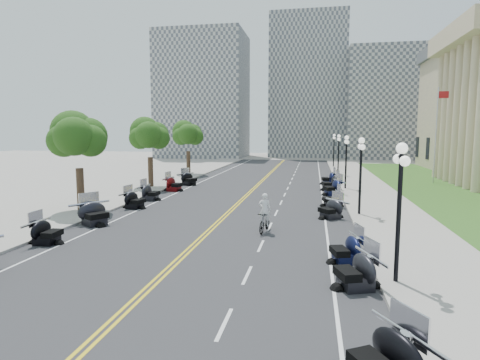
# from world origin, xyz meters

# --- Properties ---
(ground) EXTENTS (160.00, 160.00, 0.00)m
(ground) POSITION_xyz_m (0.00, 0.00, 0.00)
(ground) COLOR gray
(road) EXTENTS (16.00, 90.00, 0.01)m
(road) POSITION_xyz_m (0.00, 10.00, 0.00)
(road) COLOR #333335
(road) RESTS_ON ground
(centerline_yellow_a) EXTENTS (0.12, 90.00, 0.00)m
(centerline_yellow_a) POSITION_xyz_m (-0.12, 10.00, 0.01)
(centerline_yellow_a) COLOR yellow
(centerline_yellow_a) RESTS_ON road
(centerline_yellow_b) EXTENTS (0.12, 90.00, 0.00)m
(centerline_yellow_b) POSITION_xyz_m (0.12, 10.00, 0.01)
(centerline_yellow_b) COLOR yellow
(centerline_yellow_b) RESTS_ON road
(edge_line_north) EXTENTS (0.12, 90.00, 0.00)m
(edge_line_north) POSITION_xyz_m (6.40, 10.00, 0.01)
(edge_line_north) COLOR white
(edge_line_north) RESTS_ON road
(edge_line_south) EXTENTS (0.12, 90.00, 0.00)m
(edge_line_south) POSITION_xyz_m (-6.40, 10.00, 0.01)
(edge_line_south) COLOR white
(edge_line_south) RESTS_ON road
(lane_dash_3) EXTENTS (0.12, 2.00, 0.00)m
(lane_dash_3) POSITION_xyz_m (3.20, -12.00, 0.01)
(lane_dash_3) COLOR white
(lane_dash_3) RESTS_ON road
(lane_dash_4) EXTENTS (0.12, 2.00, 0.00)m
(lane_dash_4) POSITION_xyz_m (3.20, -8.00, 0.01)
(lane_dash_4) COLOR white
(lane_dash_4) RESTS_ON road
(lane_dash_5) EXTENTS (0.12, 2.00, 0.00)m
(lane_dash_5) POSITION_xyz_m (3.20, -4.00, 0.01)
(lane_dash_5) COLOR white
(lane_dash_5) RESTS_ON road
(lane_dash_6) EXTENTS (0.12, 2.00, 0.00)m
(lane_dash_6) POSITION_xyz_m (3.20, 0.00, 0.01)
(lane_dash_6) COLOR white
(lane_dash_6) RESTS_ON road
(lane_dash_7) EXTENTS (0.12, 2.00, 0.00)m
(lane_dash_7) POSITION_xyz_m (3.20, 4.00, 0.01)
(lane_dash_7) COLOR white
(lane_dash_7) RESTS_ON road
(lane_dash_8) EXTENTS (0.12, 2.00, 0.00)m
(lane_dash_8) POSITION_xyz_m (3.20, 8.00, 0.01)
(lane_dash_8) COLOR white
(lane_dash_8) RESTS_ON road
(lane_dash_9) EXTENTS (0.12, 2.00, 0.00)m
(lane_dash_9) POSITION_xyz_m (3.20, 12.00, 0.01)
(lane_dash_9) COLOR white
(lane_dash_9) RESTS_ON road
(lane_dash_10) EXTENTS (0.12, 2.00, 0.00)m
(lane_dash_10) POSITION_xyz_m (3.20, 16.00, 0.01)
(lane_dash_10) COLOR white
(lane_dash_10) RESTS_ON road
(lane_dash_11) EXTENTS (0.12, 2.00, 0.00)m
(lane_dash_11) POSITION_xyz_m (3.20, 20.00, 0.01)
(lane_dash_11) COLOR white
(lane_dash_11) RESTS_ON road
(lane_dash_12) EXTENTS (0.12, 2.00, 0.00)m
(lane_dash_12) POSITION_xyz_m (3.20, 24.00, 0.01)
(lane_dash_12) COLOR white
(lane_dash_12) RESTS_ON road
(lane_dash_13) EXTENTS (0.12, 2.00, 0.00)m
(lane_dash_13) POSITION_xyz_m (3.20, 28.00, 0.01)
(lane_dash_13) COLOR white
(lane_dash_13) RESTS_ON road
(lane_dash_14) EXTENTS (0.12, 2.00, 0.00)m
(lane_dash_14) POSITION_xyz_m (3.20, 32.00, 0.01)
(lane_dash_14) COLOR white
(lane_dash_14) RESTS_ON road
(lane_dash_15) EXTENTS (0.12, 2.00, 0.00)m
(lane_dash_15) POSITION_xyz_m (3.20, 36.00, 0.01)
(lane_dash_15) COLOR white
(lane_dash_15) RESTS_ON road
(lane_dash_16) EXTENTS (0.12, 2.00, 0.00)m
(lane_dash_16) POSITION_xyz_m (3.20, 40.00, 0.01)
(lane_dash_16) COLOR white
(lane_dash_16) RESTS_ON road
(lane_dash_17) EXTENTS (0.12, 2.00, 0.00)m
(lane_dash_17) POSITION_xyz_m (3.20, 44.00, 0.01)
(lane_dash_17) COLOR white
(lane_dash_17) RESTS_ON road
(lane_dash_18) EXTENTS (0.12, 2.00, 0.00)m
(lane_dash_18) POSITION_xyz_m (3.20, 48.00, 0.01)
(lane_dash_18) COLOR white
(lane_dash_18) RESTS_ON road
(lane_dash_19) EXTENTS (0.12, 2.00, 0.00)m
(lane_dash_19) POSITION_xyz_m (3.20, 52.00, 0.01)
(lane_dash_19) COLOR white
(lane_dash_19) RESTS_ON road
(sidewalk_north) EXTENTS (5.00, 90.00, 0.15)m
(sidewalk_north) POSITION_xyz_m (10.50, 10.00, 0.07)
(sidewalk_north) COLOR #9E9991
(sidewalk_north) RESTS_ON ground
(sidewalk_south) EXTENTS (5.00, 90.00, 0.15)m
(sidewalk_south) POSITION_xyz_m (-10.50, 10.00, 0.07)
(sidewalk_south) COLOR #9E9991
(sidewalk_south) RESTS_ON ground
(lawn) EXTENTS (9.00, 60.00, 0.10)m
(lawn) POSITION_xyz_m (17.50, 18.00, 0.05)
(lawn) COLOR #356023
(lawn) RESTS_ON ground
(distant_block_a) EXTENTS (18.00, 14.00, 26.00)m
(distant_block_a) POSITION_xyz_m (-18.00, 62.00, 13.00)
(distant_block_a) COLOR gray
(distant_block_a) RESTS_ON ground
(distant_block_b) EXTENTS (16.00, 12.00, 30.00)m
(distant_block_b) POSITION_xyz_m (4.00, 68.00, 15.00)
(distant_block_b) COLOR gray
(distant_block_b) RESTS_ON ground
(distant_block_c) EXTENTS (20.00, 14.00, 22.00)m
(distant_block_c) POSITION_xyz_m (22.00, 65.00, 11.00)
(distant_block_c) COLOR gray
(distant_block_c) RESTS_ON ground
(street_lamp_1) EXTENTS (0.50, 1.20, 4.90)m
(street_lamp_1) POSITION_xyz_m (8.60, -8.00, 2.60)
(street_lamp_1) COLOR black
(street_lamp_1) RESTS_ON sidewalk_north
(street_lamp_2) EXTENTS (0.50, 1.20, 4.90)m
(street_lamp_2) POSITION_xyz_m (8.60, 4.00, 2.60)
(street_lamp_2) COLOR black
(street_lamp_2) RESTS_ON sidewalk_north
(street_lamp_3) EXTENTS (0.50, 1.20, 4.90)m
(street_lamp_3) POSITION_xyz_m (8.60, 16.00, 2.60)
(street_lamp_3) COLOR black
(street_lamp_3) RESTS_ON sidewalk_north
(street_lamp_4) EXTENTS (0.50, 1.20, 4.90)m
(street_lamp_4) POSITION_xyz_m (8.60, 28.00, 2.60)
(street_lamp_4) COLOR black
(street_lamp_4) RESTS_ON sidewalk_north
(street_lamp_5) EXTENTS (0.50, 1.20, 4.90)m
(street_lamp_5) POSITION_xyz_m (8.60, 40.00, 2.60)
(street_lamp_5) COLOR black
(street_lamp_5) RESTS_ON sidewalk_north
(flagpole) EXTENTS (1.10, 0.20, 10.00)m
(flagpole) POSITION_xyz_m (18.00, 22.00, 5.00)
(flagpole) COLOR silver
(flagpole) RESTS_ON ground
(tree_2) EXTENTS (4.80, 4.80, 9.20)m
(tree_2) POSITION_xyz_m (-10.00, 2.00, 4.75)
(tree_2) COLOR #235619
(tree_2) RESTS_ON sidewalk_south
(tree_3) EXTENTS (4.80, 4.80, 9.20)m
(tree_3) POSITION_xyz_m (-10.00, 14.00, 4.75)
(tree_3) COLOR #235619
(tree_3) RESTS_ON sidewalk_south
(tree_4) EXTENTS (4.80, 4.80, 9.20)m
(tree_4) POSITION_xyz_m (-10.00, 26.00, 4.75)
(tree_4) COLOR #235619
(tree_4) RESTS_ON sidewalk_south
(motorcycle_n_2) EXTENTS (2.73, 2.73, 1.40)m
(motorcycle_n_2) POSITION_xyz_m (7.22, -14.17, 0.70)
(motorcycle_n_2) COLOR black
(motorcycle_n_2) RESTS_ON road
(motorcycle_n_3) EXTENTS (2.57, 2.57, 1.40)m
(motorcycle_n_3) POSITION_xyz_m (7.15, -8.60, 0.70)
(motorcycle_n_3) COLOR black
(motorcycle_n_3) RESTS_ON road
(motorcycle_n_4) EXTENTS (2.31, 2.31, 1.31)m
(motorcycle_n_4) POSITION_xyz_m (7.04, -5.85, 0.65)
(motorcycle_n_4) COLOR black
(motorcycle_n_4) RESTS_ON road
(motorcycle_n_6) EXTENTS (2.72, 2.72, 1.36)m
(motorcycle_n_6) POSITION_xyz_m (6.74, 2.90, 0.68)
(motorcycle_n_6) COLOR black
(motorcycle_n_6) RESTS_ON road
(motorcycle_n_7) EXTENTS (2.19, 2.19, 1.33)m
(motorcycle_n_7) POSITION_xyz_m (6.96, 7.13, 0.66)
(motorcycle_n_7) COLOR black
(motorcycle_n_7) RESTS_ON road
(motorcycle_n_8) EXTENTS (2.78, 2.78, 1.53)m
(motorcycle_n_8) POSITION_xyz_m (7.28, 12.39, 0.77)
(motorcycle_n_8) COLOR black
(motorcycle_n_8) RESTS_ON road
(motorcycle_n_9) EXTENTS (2.54, 2.54, 1.55)m
(motorcycle_n_9) POSITION_xyz_m (7.22, 15.21, 0.78)
(motorcycle_n_9) COLOR black
(motorcycle_n_9) RESTS_ON road
(motorcycle_n_10) EXTENTS (2.29, 2.29, 1.44)m
(motorcycle_n_10) POSITION_xyz_m (7.18, 19.63, 0.72)
(motorcycle_n_10) COLOR black
(motorcycle_n_10) RESTS_ON road
(motorcycle_s_4) EXTENTS (1.95, 1.95, 1.33)m
(motorcycle_s_4) POSITION_xyz_m (-7.16, -5.53, 0.66)
(motorcycle_s_4) COLOR black
(motorcycle_s_4) RESTS_ON road
(motorcycle_s_5) EXTENTS (3.02, 3.02, 1.53)m
(motorcycle_s_5) POSITION_xyz_m (-6.99, -1.45, 0.76)
(motorcycle_s_5) COLOR black
(motorcycle_s_5) RESTS_ON road
(motorcycle_s_6) EXTENTS (2.25, 2.25, 1.35)m
(motorcycle_s_6) POSITION_xyz_m (-6.91, 3.77, 0.68)
(motorcycle_s_6) COLOR black
(motorcycle_s_6) RESTS_ON road
(motorcycle_s_7) EXTENTS (2.08, 2.08, 1.40)m
(motorcycle_s_7) POSITION_xyz_m (-7.19, 7.21, 0.70)
(motorcycle_s_7) COLOR black
(motorcycle_s_7) RESTS_ON road
(motorcycle_s_8) EXTENTS (2.30, 2.30, 1.45)m
(motorcycle_s_8) POSITION_xyz_m (-7.05, 12.33, 0.72)
(motorcycle_s_8) COLOR #590A0C
(motorcycle_s_8) RESTS_ON road
(motorcycle_s_9) EXTENTS (2.76, 2.76, 1.42)m
(motorcycle_s_9) POSITION_xyz_m (-6.92, 16.51, 0.71)
(motorcycle_s_9) COLOR black
(motorcycle_s_9) RESTS_ON road
(bicycle) EXTENTS (0.83, 1.97, 1.15)m
(bicycle) POSITION_xyz_m (3.06, -1.35, 0.57)
(bicycle) COLOR #A51414
(bicycle) RESTS_ON road
(cyclist_rider) EXTENTS (0.66, 0.44, 1.82)m
(cyclist_rider) POSITION_xyz_m (3.06, -1.35, 2.06)
(cyclist_rider) COLOR silver
(cyclist_rider) RESTS_ON bicycle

